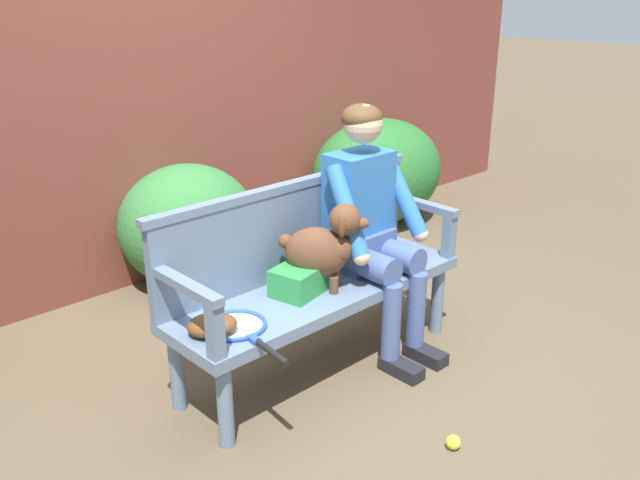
{
  "coord_description": "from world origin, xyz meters",
  "views": [
    {
      "loc": [
        -2.14,
        -2.25,
        1.92
      ],
      "look_at": [
        0.0,
        0.0,
        0.71
      ],
      "focal_mm": 38.03,
      "sensor_mm": 36.0,
      "label": 1
    }
  ],
  "objects_px": {
    "tennis_racket": "(238,327)",
    "tennis_ball": "(453,442)",
    "person_seated": "(370,221)",
    "baseball_glove": "(212,325)",
    "garden_bench": "(320,297)",
    "sports_bag": "(300,279)",
    "dog_on_bench": "(324,246)"
  },
  "relations": [
    {
      "from": "person_seated",
      "to": "tennis_racket",
      "type": "relative_size",
      "value": 2.32
    },
    {
      "from": "garden_bench",
      "to": "sports_bag",
      "type": "height_order",
      "value": "sports_bag"
    },
    {
      "from": "garden_bench",
      "to": "person_seated",
      "type": "height_order",
      "value": "person_seated"
    },
    {
      "from": "dog_on_bench",
      "to": "tennis_ball",
      "type": "relative_size",
      "value": 6.75
    },
    {
      "from": "garden_bench",
      "to": "sports_bag",
      "type": "relative_size",
      "value": 5.89
    },
    {
      "from": "tennis_racket",
      "to": "person_seated",
      "type": "bearing_deg",
      "value": 3.88
    },
    {
      "from": "person_seated",
      "to": "tennis_ball",
      "type": "bearing_deg",
      "value": -114.18
    },
    {
      "from": "garden_bench",
      "to": "baseball_glove",
      "type": "height_order",
      "value": "baseball_glove"
    },
    {
      "from": "dog_on_bench",
      "to": "tennis_racket",
      "type": "xyz_separation_m",
      "value": [
        -0.58,
        -0.05,
        -0.21
      ]
    },
    {
      "from": "person_seated",
      "to": "dog_on_bench",
      "type": "distance_m",
      "value": 0.35
    },
    {
      "from": "sports_bag",
      "to": "dog_on_bench",
      "type": "bearing_deg",
      "value": -18.4
    },
    {
      "from": "baseball_glove",
      "to": "garden_bench",
      "type": "bearing_deg",
      "value": 31.31
    },
    {
      "from": "tennis_racket",
      "to": "baseball_glove",
      "type": "distance_m",
      "value": 0.12
    },
    {
      "from": "tennis_ball",
      "to": "person_seated",
      "type": "bearing_deg",
      "value": 65.82
    },
    {
      "from": "person_seated",
      "to": "baseball_glove",
      "type": "height_order",
      "value": "person_seated"
    },
    {
      "from": "person_seated",
      "to": "tennis_ball",
      "type": "distance_m",
      "value": 1.19
    },
    {
      "from": "garden_bench",
      "to": "dog_on_bench",
      "type": "relative_size",
      "value": 3.7
    },
    {
      "from": "tennis_racket",
      "to": "baseball_glove",
      "type": "xyz_separation_m",
      "value": [
        -0.11,
        0.04,
        0.04
      ]
    },
    {
      "from": "garden_bench",
      "to": "baseball_glove",
      "type": "relative_size",
      "value": 7.5
    },
    {
      "from": "tennis_racket",
      "to": "tennis_ball",
      "type": "distance_m",
      "value": 1.07
    },
    {
      "from": "garden_bench",
      "to": "tennis_racket",
      "type": "height_order",
      "value": "tennis_racket"
    },
    {
      "from": "tennis_ball",
      "to": "dog_on_bench",
      "type": "bearing_deg",
      "value": 86.8
    },
    {
      "from": "garden_bench",
      "to": "baseball_glove",
      "type": "xyz_separation_m",
      "value": [
        -0.68,
        -0.04,
        0.11
      ]
    },
    {
      "from": "tennis_ball",
      "to": "garden_bench",
      "type": "bearing_deg",
      "value": 86.93
    },
    {
      "from": "sports_bag",
      "to": "tennis_ball",
      "type": "distance_m",
      "value": 1.04
    },
    {
      "from": "dog_on_bench",
      "to": "baseball_glove",
      "type": "distance_m",
      "value": 0.71
    },
    {
      "from": "garden_bench",
      "to": "tennis_racket",
      "type": "distance_m",
      "value": 0.58
    },
    {
      "from": "person_seated",
      "to": "dog_on_bench",
      "type": "relative_size",
      "value": 3.0
    },
    {
      "from": "baseball_glove",
      "to": "sports_bag",
      "type": "relative_size",
      "value": 0.79
    },
    {
      "from": "dog_on_bench",
      "to": "baseball_glove",
      "type": "height_order",
      "value": "dog_on_bench"
    },
    {
      "from": "garden_bench",
      "to": "sports_bag",
      "type": "bearing_deg",
      "value": 172.63
    },
    {
      "from": "person_seated",
      "to": "sports_bag",
      "type": "xyz_separation_m",
      "value": [
        -0.47,
        0.03,
        -0.2
      ]
    }
  ]
}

